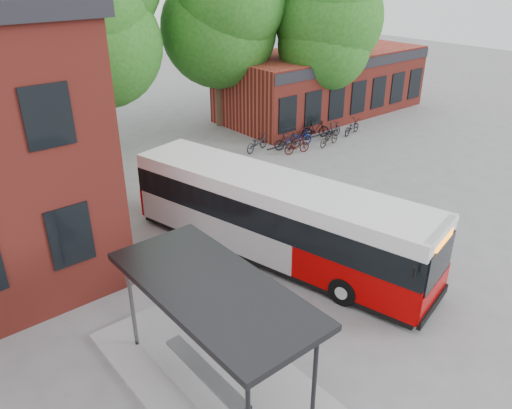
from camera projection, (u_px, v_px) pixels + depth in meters
ground at (316, 293)px, 15.47m from camera, size 100.00×100.00×0.00m
shop_row at (323, 83)px, 32.85m from camera, size 14.00×6.20×4.00m
bus_shelter at (215, 336)px, 11.55m from camera, size 3.60×7.00×2.90m
bike_rail at (303, 142)px, 27.60m from camera, size 5.20×0.10×0.38m
tree_1 at (95, 49)px, 25.47m from camera, size 7.92×7.92×10.40m
tree_2 at (217, 33)px, 28.66m from camera, size 7.92×7.92×11.00m
tree_3 at (327, 48)px, 29.16m from camera, size 7.04×7.04×9.28m
city_bus at (276, 219)px, 16.82m from camera, size 4.86×11.41×2.84m
bicycle_0 at (257, 143)px, 26.72m from camera, size 1.87×1.03×0.93m
bicycle_1 at (297, 145)px, 26.36m from camera, size 1.59×0.75×0.92m
bicycle_2 at (299, 138)px, 27.35m from camera, size 1.85×0.82×0.94m
bicycle_3 at (288, 141)px, 26.92m from camera, size 1.65×0.92×0.96m
bicycle_4 at (301, 135)px, 28.12m from camera, size 1.58×0.67×0.81m
bicycle_5 at (316, 129)px, 28.70m from camera, size 1.75×1.08×1.02m
bicycle_6 at (329, 138)px, 27.50m from camera, size 1.75×0.85×0.88m
bicycle_7 at (333, 130)px, 28.71m from camera, size 1.58×0.65×0.92m
bicycle_extra_0 at (352, 127)px, 29.30m from camera, size 1.76×0.95×0.88m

